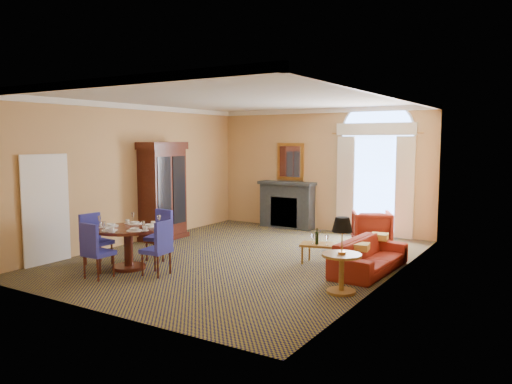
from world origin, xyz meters
The scene contains 12 objects.
ground centered at (0.00, 0.00, 0.00)m, with size 7.50×7.50×0.00m, color #131239.
room_envelope centered at (-0.03, 0.67, 2.51)m, with size 6.04×7.52×3.45m.
armoire centered at (-2.72, 0.60, 1.13)m, with size 0.67×1.19×2.34m.
dining_table centered at (-1.32, -1.86, 0.58)m, with size 1.23×1.23×0.97m.
dining_chair_north centered at (-1.37, -0.92, 0.56)m, with size 0.56×0.56×0.98m.
dining_chair_south centered at (-1.29, -2.67, 0.56)m, with size 0.45×0.46×0.98m.
dining_chair_east centered at (-0.49, -1.91, 0.56)m, with size 0.48×0.47×0.98m.
dining_chair_west centered at (-2.13, -1.96, 0.56)m, with size 0.49×0.48×0.98m.
sofa centered at (2.55, 0.31, 0.29)m, with size 2.00×0.78×0.58m, color maroon.
armchair centered at (1.80, 2.59, 0.39)m, with size 0.83×0.86×0.78m, color maroon.
coffee_table centered at (1.59, 0.32, 0.38)m, with size 0.89×0.65×0.72m.
side_table centered at (2.60, -1.15, 0.73)m, with size 0.62×0.62×1.17m.
Camera 1 is at (5.49, -8.32, 2.39)m, focal length 35.00 mm.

